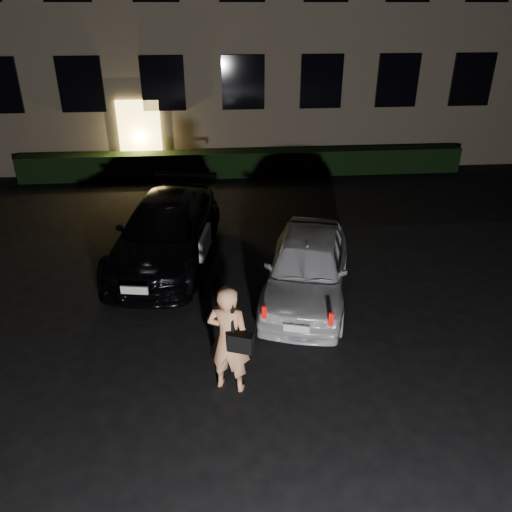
{
  "coord_description": "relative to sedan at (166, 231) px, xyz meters",
  "views": [
    {
      "loc": [
        -1.09,
        -6.15,
        5.32
      ],
      "look_at": [
        -0.37,
        2.0,
        1.17
      ],
      "focal_mm": 35.0,
      "sensor_mm": 36.0,
      "label": 1
    }
  ],
  "objects": [
    {
      "name": "ground",
      "position": [
        2.21,
        -4.36,
        -0.7
      ],
      "size": [
        80.0,
        80.0,
        0.0
      ],
      "primitive_type": "plane",
      "color": "black",
      "rests_on": "ground"
    },
    {
      "name": "hedge",
      "position": [
        2.21,
        6.14,
        -0.27
      ],
      "size": [
        15.0,
        0.7,
        0.85
      ],
      "primitive_type": "cube",
      "color": "black",
      "rests_on": "ground"
    },
    {
      "name": "sedan",
      "position": [
        0.0,
        0.0,
        0.0
      ],
      "size": [
        2.73,
        5.07,
        1.4
      ],
      "rotation": [
        0.0,
        0.0,
        -0.17
      ],
      "color": "black",
      "rests_on": "ground"
    },
    {
      "name": "hatch",
      "position": [
        2.89,
        -1.93,
        -0.04
      ],
      "size": [
        2.54,
        4.16,
        1.33
      ],
      "rotation": [
        0.0,
        0.0,
        -0.27
      ],
      "color": "silver",
      "rests_on": "ground"
    },
    {
      "name": "man",
      "position": [
        1.25,
        -4.5,
        0.21
      ],
      "size": [
        0.77,
        0.65,
        1.8
      ],
      "rotation": [
        0.0,
        0.0,
        2.79
      ],
      "color": "tan",
      "rests_on": "ground"
    }
  ]
}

